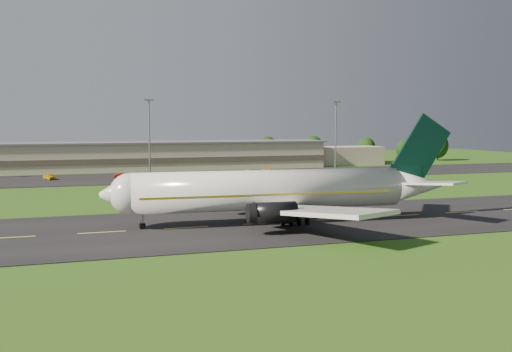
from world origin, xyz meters
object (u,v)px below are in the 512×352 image
object	(u,v)px
airliner	(275,191)
service_vehicle_a	(49,177)
service_vehicle_c	(248,172)
light_mast_centre	(149,128)
terminal	(148,156)
service_vehicle_d	(269,170)
service_vehicle_b	(121,176)
light_mast_east	(336,127)

from	to	relation	value
airliner	service_vehicle_a	world-z (taller)	airliner
airliner	service_vehicle_c	size ratio (longest dim) A/B	12.23
airliner	service_vehicle_a	size ratio (longest dim) A/B	11.72
service_vehicle_a	light_mast_centre	bearing A→B (deg)	-10.21
terminal	service_vehicle_d	xyz separation A→B (m)	(31.06, -20.62, -3.25)
service_vehicle_a	airliner	bearing A→B (deg)	-90.31
service_vehicle_d	terminal	bearing A→B (deg)	79.99
light_mast_centre	service_vehicle_c	xyz separation A→B (m)	(25.53, -6.88, -12.06)
terminal	service_vehicle_b	world-z (taller)	terminal
light_mast_centre	service_vehicle_d	distance (m)	34.89
airliner	service_vehicle_a	distance (m)	80.75
airliner	service_vehicle_d	bearing A→B (deg)	75.49
light_mast_centre	service_vehicle_d	world-z (taller)	light_mast_centre
service_vehicle_a	terminal	bearing A→B (deg)	15.71
service_vehicle_b	service_vehicle_d	size ratio (longest dim) A/B	0.80
light_mast_centre	light_mast_east	size ratio (longest dim) A/B	1.00
terminal	service_vehicle_b	bearing A→B (deg)	-111.68
light_mast_centre	service_vehicle_b	xyz separation A→B (m)	(-8.29, -8.20, -12.06)
terminal	light_mast_east	xyz separation A→B (m)	(53.60, -16.18, 8.75)
terminal	light_mast_east	bearing A→B (deg)	-16.80
service_vehicle_a	service_vehicle_b	world-z (taller)	service_vehicle_a
terminal	service_vehicle_c	world-z (taller)	terminal
light_mast_east	service_vehicle_b	world-z (taller)	light_mast_east
service_vehicle_b	light_mast_centre	bearing A→B (deg)	-41.50
light_mast_east	light_mast_centre	bearing A→B (deg)	180.00
light_mast_east	service_vehicle_c	world-z (taller)	light_mast_east
service_vehicle_b	airliner	bearing A→B (deg)	-163.70
airliner	service_vehicle_c	bearing A→B (deg)	79.93
light_mast_centre	light_mast_east	xyz separation A→B (m)	(55.00, 0.00, 0.00)
light_mast_east	service_vehicle_c	bearing A→B (deg)	-166.86
light_mast_centre	light_mast_east	bearing A→B (deg)	0.00
light_mast_centre	service_vehicle_c	bearing A→B (deg)	-15.08
airliner	service_vehicle_b	distance (m)	73.70
service_vehicle_a	service_vehicle_c	bearing A→B (deg)	-24.95
service_vehicle_b	service_vehicle_d	distance (m)	40.93
airliner	terminal	xyz separation A→B (m)	(-6.22, 96.24, -0.67)
service_vehicle_a	service_vehicle_b	distance (m)	17.20
service_vehicle_b	service_vehicle_a	bearing A→B (deg)	88.01
service_vehicle_c	service_vehicle_d	distance (m)	7.35
light_mast_east	terminal	bearing A→B (deg)	163.20
light_mast_centre	service_vehicle_a	bearing A→B (deg)	-165.73
terminal	airliner	bearing A→B (deg)	-86.30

